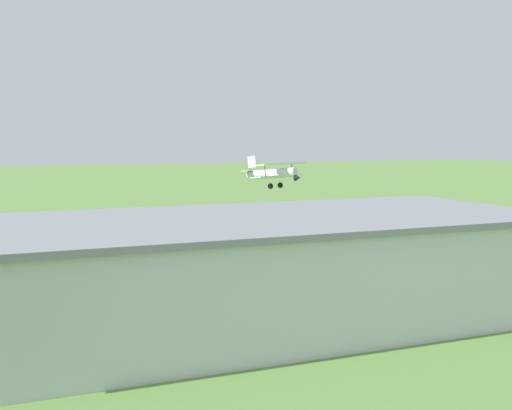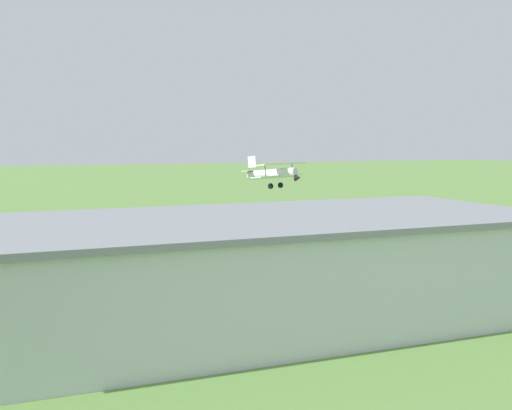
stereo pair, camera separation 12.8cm
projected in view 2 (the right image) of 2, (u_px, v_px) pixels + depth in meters
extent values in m
plane|color=#608C42|center=(184.00, 230.00, 78.16)|extent=(400.00, 400.00, 0.00)
cube|color=silver|center=(255.00, 272.00, 39.00)|extent=(35.15, 16.63, 5.79)
cube|color=gray|center=(255.00, 219.00, 38.70)|extent=(35.78, 17.26, 0.35)
cube|color=#384251|center=(211.00, 260.00, 45.94)|extent=(10.00, 0.64, 4.75)
cylinder|color=silver|center=(272.00, 174.00, 75.26)|extent=(4.32, 5.98, 1.60)
cone|color=black|center=(298.00, 178.00, 73.18)|extent=(1.02, 1.03, 0.78)
cube|color=silver|center=(277.00, 176.00, 74.83)|extent=(7.62, 5.58, 0.25)
cube|color=silver|center=(281.00, 164.00, 74.40)|extent=(7.62, 5.58, 0.25)
cube|color=silver|center=(252.00, 162.00, 76.79)|extent=(0.73, 1.08, 1.39)
cube|color=silver|center=(251.00, 171.00, 76.95)|extent=(2.68, 2.16, 0.16)
cylinder|color=black|center=(271.00, 186.00, 74.32)|extent=(0.46, 0.62, 0.64)
cylinder|color=black|center=(280.00, 185.00, 75.83)|extent=(0.46, 0.62, 0.64)
cylinder|color=#332D28|center=(265.00, 171.00, 72.56)|extent=(0.18, 0.21, 1.37)
cylinder|color=#332D28|center=(292.00, 169.00, 76.67)|extent=(0.18, 0.21, 1.37)
cylinder|color=#B23333|center=(372.00, 250.00, 61.80)|extent=(0.35, 0.35, 0.88)
cylinder|color=navy|center=(372.00, 241.00, 61.73)|extent=(0.41, 0.41, 0.63)
sphere|color=#D8AD84|center=(372.00, 237.00, 61.69)|extent=(0.24, 0.24, 0.24)
cylinder|color=#72338C|center=(365.00, 254.00, 59.49)|extent=(0.41, 0.41, 0.85)
cylinder|color=#3F3F47|center=(365.00, 246.00, 59.42)|extent=(0.49, 0.49, 0.60)
sphere|color=beige|center=(365.00, 241.00, 59.37)|extent=(0.23, 0.23, 0.23)
cylinder|color=#72338C|center=(39.00, 275.00, 50.54)|extent=(0.45, 0.45, 0.79)
cylinder|color=#3F3F47|center=(39.00, 266.00, 50.47)|extent=(0.53, 0.53, 0.56)
sphere|color=#9E704C|center=(39.00, 261.00, 50.43)|extent=(0.21, 0.21, 0.21)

